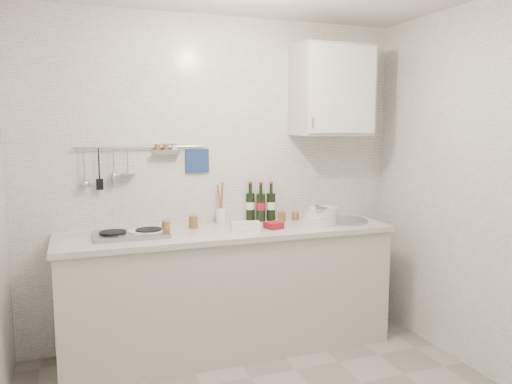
# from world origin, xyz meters

# --- Properties ---
(back_wall) EXTENTS (3.00, 0.02, 2.50)m
(back_wall) POSITION_xyz_m (0.00, 1.40, 1.25)
(back_wall) COLOR silver
(back_wall) RESTS_ON floor
(wall_right) EXTENTS (0.02, 2.80, 2.50)m
(wall_right) POSITION_xyz_m (1.50, 0.00, 1.25)
(wall_right) COLOR silver
(wall_right) RESTS_ON floor
(counter) EXTENTS (2.44, 0.64, 0.96)m
(counter) POSITION_xyz_m (0.01, 1.10, 0.43)
(counter) COLOR #B9B5AB
(counter) RESTS_ON floor
(wall_rail) EXTENTS (0.98, 0.09, 0.34)m
(wall_rail) POSITION_xyz_m (-0.60, 1.37, 1.43)
(wall_rail) COLOR #93969B
(wall_rail) RESTS_ON back_wall
(wall_cabinet) EXTENTS (0.60, 0.38, 0.70)m
(wall_cabinet) POSITION_xyz_m (0.90, 1.22, 1.95)
(wall_cabinet) COLOR #B9B5AB
(wall_cabinet) RESTS_ON back_wall
(plate_stack_hob) EXTENTS (0.26, 0.26, 0.03)m
(plate_stack_hob) POSITION_xyz_m (-0.60, 1.12, 0.94)
(plate_stack_hob) COLOR #4E71B2
(plate_stack_hob) RESTS_ON counter
(plate_stack_sink) EXTENTS (0.30, 0.28, 0.14)m
(plate_stack_sink) POSITION_xyz_m (0.73, 1.05, 0.98)
(plate_stack_sink) COLOR white
(plate_stack_sink) RESTS_ON counter
(wine_bottles) EXTENTS (0.23, 0.13, 0.31)m
(wine_bottles) POSITION_xyz_m (0.34, 1.34, 1.07)
(wine_bottles) COLOR black
(wine_bottles) RESTS_ON counter
(butter_dish) EXTENTS (0.22, 0.14, 0.06)m
(butter_dish) POSITION_xyz_m (0.11, 1.02, 0.95)
(butter_dish) COLOR white
(butter_dish) RESTS_ON counter
(strawberry_punnet) EXTENTS (0.14, 0.14, 0.05)m
(strawberry_punnet) POSITION_xyz_m (0.32, 1.02, 0.94)
(strawberry_punnet) COLOR #A41227
(strawberry_punnet) RESTS_ON counter
(utensil_crock) EXTENTS (0.08, 0.08, 0.32)m
(utensil_crock) POSITION_xyz_m (0.01, 1.33, 1.00)
(utensil_crock) COLOR white
(utensil_crock) RESTS_ON counter
(jar_a) EXTENTS (0.07, 0.07, 0.10)m
(jar_a) POSITION_xyz_m (-0.23, 1.24, 0.97)
(jar_a) COLOR brown
(jar_a) RESTS_ON counter
(jar_b) EXTENTS (0.06, 0.06, 0.07)m
(jar_b) POSITION_xyz_m (0.62, 1.28, 0.96)
(jar_b) COLOR brown
(jar_b) RESTS_ON counter
(jar_c) EXTENTS (0.07, 0.07, 0.08)m
(jar_c) POSITION_xyz_m (0.48, 1.24, 0.96)
(jar_c) COLOR brown
(jar_c) RESTS_ON counter
(jar_d) EXTENTS (0.06, 0.06, 0.10)m
(jar_d) POSITION_xyz_m (-0.46, 1.09, 0.97)
(jar_d) COLOR brown
(jar_d) RESTS_ON counter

